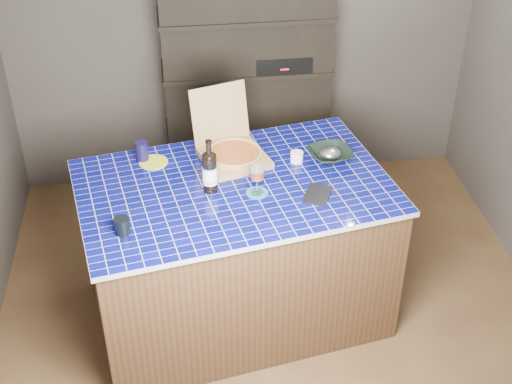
{
  "coord_description": "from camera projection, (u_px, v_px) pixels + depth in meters",
  "views": [
    {
      "loc": [
        -0.55,
        -3.23,
        3.25
      ],
      "look_at": [
        -0.13,
        0.0,
        1.0
      ],
      "focal_mm": 50.0,
      "sensor_mm": 36.0,
      "label": 1
    }
  ],
  "objects": [
    {
      "name": "foil_contents",
      "position": [
        331.0,
        153.0,
        4.28
      ],
      "size": [
        0.13,
        0.11,
        0.06
      ],
      "primitive_type": "ellipsoid",
      "color": "#A4A4AF",
      "rests_on": "bowl"
    },
    {
      "name": "shelving_unit",
      "position": [
        247.0,
        85.0,
        5.27
      ],
      "size": [
        1.2,
        0.41,
        1.8
      ],
      "color": "black",
      "rests_on": "floor"
    },
    {
      "name": "mead_bottle",
      "position": [
        210.0,
        171.0,
        3.95
      ],
      "size": [
        0.09,
        0.09,
        0.33
      ],
      "color": "black",
      "rests_on": "kitchen_island"
    },
    {
      "name": "pizza_box",
      "position": [
        233.0,
        151.0,
        4.27
      ],
      "size": [
        0.47,
        0.53,
        0.39
      ],
      "rotation": [
        0.0,
        0.0,
        0.31
      ],
      "color": "tan",
      "rests_on": "kitchen_island"
    },
    {
      "name": "room",
      "position": [
        279.0,
        152.0,
        3.83
      ],
      "size": [
        3.5,
        3.5,
        3.5
      ],
      "color": "brown",
      "rests_on": "ground"
    },
    {
      "name": "green_trivet",
      "position": [
        153.0,
        162.0,
        4.26
      ],
      "size": [
        0.17,
        0.17,
        0.01
      ],
      "primitive_type": "cylinder",
      "color": "gold",
      "rests_on": "kitchen_island"
    },
    {
      "name": "bowl",
      "position": [
        331.0,
        155.0,
        4.28
      ],
      "size": [
        0.3,
        0.3,
        0.06
      ],
      "primitive_type": "imported",
      "rotation": [
        0.0,
        0.0,
        0.21
      ],
      "color": "black",
      "rests_on": "kitchen_island"
    },
    {
      "name": "dvd_case",
      "position": [
        317.0,
        194.0,
        3.98
      ],
      "size": [
        0.2,
        0.23,
        0.01
      ],
      "primitive_type": "cube",
      "rotation": [
        0.0,
        0.0,
        -0.44
      ],
      "color": "black",
      "rests_on": "kitchen_island"
    },
    {
      "name": "wine_glass",
      "position": [
        257.0,
        173.0,
        3.93
      ],
      "size": [
        0.08,
        0.08,
        0.19
      ],
      "color": "white",
      "rests_on": "teal_trivet"
    },
    {
      "name": "white_jar",
      "position": [
        297.0,
        157.0,
        4.26
      ],
      "size": [
        0.08,
        0.08,
        0.07
      ],
      "primitive_type": "cylinder",
      "color": "white",
      "rests_on": "kitchen_island"
    },
    {
      "name": "tumbler",
      "position": [
        122.0,
        226.0,
        3.68
      ],
      "size": [
        0.08,
        0.08,
        0.09
      ],
      "primitive_type": "cylinder",
      "color": "black",
      "rests_on": "kitchen_island"
    },
    {
      "name": "teal_trivet",
      "position": [
        257.0,
        193.0,
        4.0
      ],
      "size": [
        0.12,
        0.12,
        0.01
      ],
      "primitive_type": "cylinder",
      "color": "teal",
      "rests_on": "kitchen_island"
    },
    {
      "name": "kitchen_island",
      "position": [
        236.0,
        250.0,
        4.35
      ],
      "size": [
        1.94,
        1.42,
        0.97
      ],
      "rotation": [
        0.0,
        0.0,
        0.18
      ],
      "color": "#423119",
      "rests_on": "floor"
    },
    {
      "name": "navy_cup",
      "position": [
        142.0,
        151.0,
        4.26
      ],
      "size": [
        0.08,
        0.08,
        0.12
      ],
      "primitive_type": "cylinder",
      "color": "black",
      "rests_on": "kitchen_island"
    }
  ]
}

